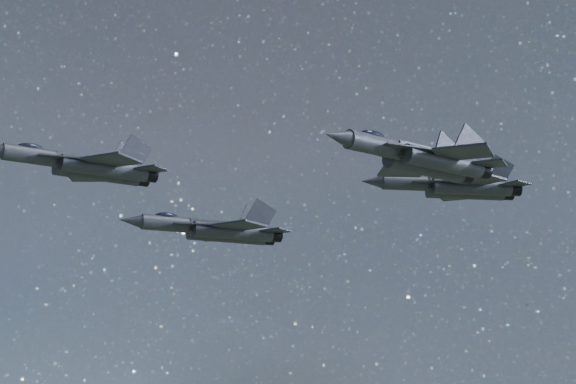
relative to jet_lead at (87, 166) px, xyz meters
name	(u,v)px	position (x,y,z in m)	size (l,w,h in m)	color
jet_lead	(87,166)	(0.00, 0.00, 0.00)	(16.14, 11.34, 4.08)	#2C2E37
jet_left	(217,230)	(20.14, 19.08, -0.66)	(19.75, 13.97, 5.01)	#2C2E37
jet_right	(422,158)	(26.92, -11.85, 1.14)	(19.30, 13.35, 4.85)	#2C2E37
jet_slot	(456,187)	(37.83, -2.52, 1.73)	(17.39, 11.66, 4.40)	#2C2E37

